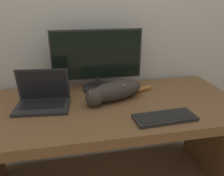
% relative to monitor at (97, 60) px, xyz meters
% --- Properties ---
extents(wall_back, '(6.40, 0.06, 2.60)m').
position_rel_monitor_xyz_m(wall_back, '(0.03, 0.19, 0.35)').
color(wall_back, silver).
rests_on(wall_back, ground_plane).
extents(desk, '(1.76, 0.78, 0.73)m').
position_rel_monitor_xyz_m(desk, '(0.03, -0.26, -0.36)').
color(desk, brown).
rests_on(desk, ground_plane).
extents(monitor, '(0.65, 0.23, 0.44)m').
position_rel_monitor_xyz_m(monitor, '(0.00, 0.00, 0.00)').
color(monitor, '#282828').
rests_on(monitor, desk).
extents(laptop, '(0.35, 0.25, 0.23)m').
position_rel_monitor_xyz_m(laptop, '(-0.38, -0.22, -0.18)').
color(laptop, '#232326').
rests_on(laptop, desk).
extents(external_keyboard, '(0.36, 0.16, 0.02)m').
position_rel_monitor_xyz_m(external_keyboard, '(0.31, -0.52, -0.21)').
color(external_keyboard, black).
rests_on(external_keyboard, desk).
extents(cat, '(0.51, 0.28, 0.13)m').
position_rel_monitor_xyz_m(cat, '(0.08, -0.21, -0.16)').
color(cat, '#332D28').
rests_on(cat, desk).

